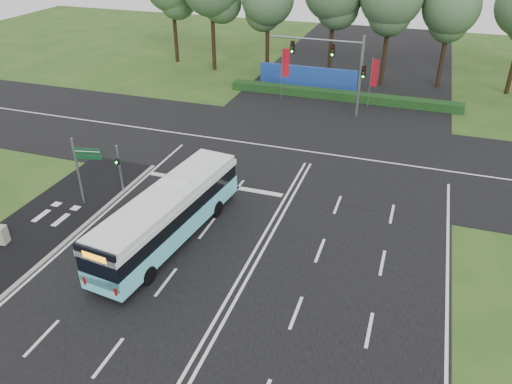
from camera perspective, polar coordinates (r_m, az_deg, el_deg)
ground at (r=27.82m, az=0.64°, el=-5.46°), size 120.00×120.00×0.00m
road_main at (r=27.81m, az=0.64°, el=-5.43°), size 20.00×120.00×0.04m
road_cross at (r=37.89m, az=6.37°, el=4.55°), size 120.00×14.00×0.05m
bike_path at (r=31.38m, az=-23.50°, el=-3.70°), size 5.00×18.00×0.06m
kerb_strip at (r=29.93m, az=-20.03°, el=-4.57°), size 0.25×18.00×0.12m
city_bus at (r=27.32m, az=-9.93°, el=-2.55°), size 3.63×11.60×3.27m
pedestrian_signal at (r=32.65m, az=-15.36°, el=2.73°), size 0.31×0.41×3.27m
street_sign at (r=31.45m, az=-19.25°, el=3.00°), size 1.70×0.44×4.43m
utility_cabinet at (r=30.56m, az=-27.15°, el=-4.41°), size 0.74×0.65×1.10m
banner_flag_left at (r=48.09m, az=3.29°, el=14.18°), size 0.71×0.20×4.89m
banner_flag_mid at (r=46.87m, az=13.27°, el=12.81°), size 0.64×0.29×4.59m
traffic_light_gantry at (r=44.15m, az=9.60°, el=14.42°), size 8.41×0.28×7.00m
hedge at (r=49.20m, az=9.80°, el=10.78°), size 22.00×1.20×0.80m
blue_hoarding at (r=52.04m, az=5.94°, el=12.91°), size 10.00×0.30×2.20m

